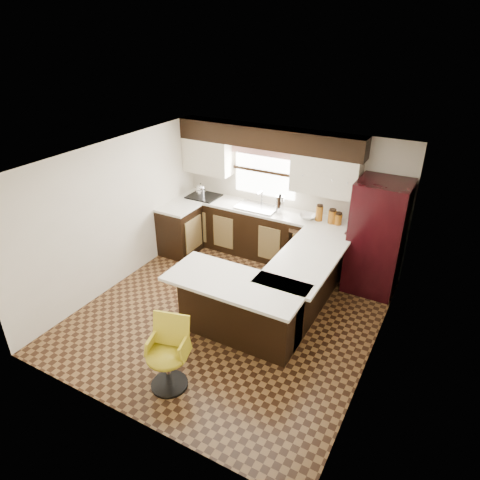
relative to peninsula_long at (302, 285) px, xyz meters
The scene contains 30 objects.
floor 1.18m from the peninsula_long, 145.22° to the right, with size 4.40×4.40×0.00m, color #49301A.
ceiling 2.24m from the peninsula_long, 145.22° to the right, with size 4.40×4.40×0.00m, color silver.
wall_back 1.96m from the peninsula_long, 119.74° to the left, with size 4.40×4.40×0.00m, color beige.
wall_front 3.06m from the peninsula_long, 107.67° to the right, with size 4.40×4.40×0.00m, color beige.
wall_left 3.15m from the peninsula_long, 168.23° to the right, with size 4.40×4.40×0.00m, color beige.
wall_right 1.55m from the peninsula_long, 27.51° to the right, with size 4.40×4.40×0.00m, color beige.
base_cab_back 1.86m from the peninsula_long, 136.64° to the left, with size 3.30×0.60×0.90m, color black.
base_cab_left 2.77m from the peninsula_long, 166.97° to the left, with size 0.60×0.70×0.90m, color black.
counter_back 1.92m from the peninsula_long, 136.64° to the left, with size 3.30×0.60×0.04m, color silver.
counter_left 2.81m from the peninsula_long, 166.97° to the left, with size 0.60×0.70×0.04m, color silver.
soffit 2.60m from the peninsula_long, 132.88° to the left, with size 3.40×0.35×0.36m, color black.
upper_cab_left 3.15m from the peninsula_long, 150.95° to the left, with size 0.94×0.35×0.64m, color beige.
upper_cab_right 1.90m from the peninsula_long, 98.93° to the left, with size 1.14×0.35×0.64m, color beige.
window_pane 2.36m from the peninsula_long, 132.00° to the left, with size 1.20×0.02×0.90m, color white.
valance 2.54m from the peninsula_long, 132.74° to the left, with size 1.30×0.06×0.18m, color #D19B93.
sink 1.95m from the peninsula_long, 138.13° to the left, with size 0.75×0.45×0.03m, color #B2B2B7.
dishwasher 1.05m from the peninsula_long, 109.47° to the left, with size 0.58×0.03×0.78m, color black.
cooktop 2.89m from the peninsula_long, 153.80° to the left, with size 0.58×0.50×0.03m, color black.
peninsula_long is the anchor object (origin of this frame).
peninsula_return 1.11m from the peninsula_long, 118.30° to the right, with size 1.65×0.60×0.90m, color black.
counter_pen_long 0.48m from the peninsula_long, ahead, with size 0.84×1.95×0.04m, color silver.
counter_pen_return 1.29m from the peninsula_long, 117.10° to the right, with size 1.89×0.84×0.04m, color silver.
refrigerator 1.48m from the peninsula_long, 56.07° to the left, with size 0.80×0.77×1.86m, color black.
bar_chair 2.37m from the peninsula_long, 110.29° to the right, with size 0.49×0.49×0.93m, color gold, non-canonical shape.
kettle 2.97m from the peninsula_long, 154.35° to the left, with size 0.18×0.18×0.25m, color silver, non-canonical shape.
percolator 1.72m from the peninsula_long, 127.05° to the left, with size 0.14×0.14×0.31m, color silver.
mixing_bowl 1.45m from the peninsula_long, 108.91° to the left, with size 0.28×0.28×0.07m, color white.
canister_large 1.46m from the peninsula_long, 100.36° to the left, with size 0.12×0.12×0.26m, color #925413.
canister_med 1.43m from the peninsula_long, 90.36° to the left, with size 0.14×0.14×0.22m, color #925413.
canister_small 1.43m from the peninsula_long, 85.68° to the left, with size 0.13×0.13×0.18m, color #925413.
Camera 1 is at (2.70, -4.55, 4.00)m, focal length 32.00 mm.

